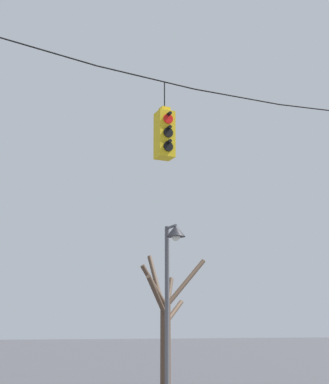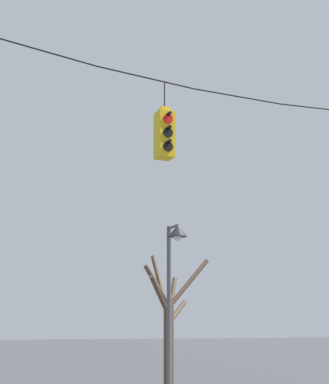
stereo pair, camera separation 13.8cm
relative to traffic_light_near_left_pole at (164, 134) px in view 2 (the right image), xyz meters
The scene contains 4 objects.
span_wire 2.21m from the traffic_light_near_left_pole, ahead, with size 15.05×0.03×0.74m.
traffic_light_near_left_pole is the anchor object (origin of this frame).
street_lamp 4.55m from the traffic_light_near_left_pole, 63.18° to the left, with size 0.50×0.86×4.59m.
bare_tree 10.01m from the traffic_light_near_left_pole, 65.70° to the left, with size 2.88×2.42×4.57m.
Camera 2 is at (-6.24, -10.71, 1.91)m, focal length 55.00 mm.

